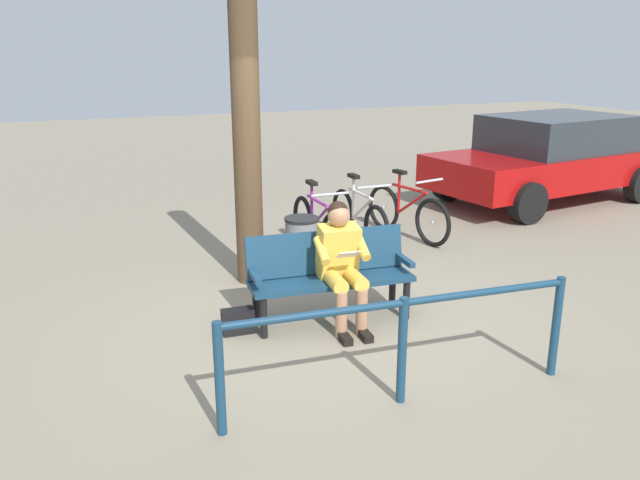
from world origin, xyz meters
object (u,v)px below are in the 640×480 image
at_px(person_reading, 341,259).
at_px(tree_trunk, 247,138).
at_px(parked_car, 549,157).
at_px(handbag, 238,321).
at_px(litter_bin, 302,248).
at_px(bicycle_red, 359,218).
at_px(bicycle_purple, 317,227).
at_px(bicycle_black, 407,213).
at_px(bench, 329,270).

bearing_deg(person_reading, tree_trunk, -68.04).
bearing_deg(tree_trunk, person_reading, 106.91).
bearing_deg(parked_car, handbag, 18.75).
bearing_deg(tree_trunk, litter_bin, 162.72).
height_order(bicycle_red, bicycle_purple, same).
bearing_deg(bicycle_black, bicycle_red, -99.95).
xyz_separation_m(bicycle_purple, parked_car, (-4.83, -1.25, 0.41)).
distance_m(tree_trunk, bicycle_purple, 1.78).
height_order(bench, bicycle_purple, bicycle_purple).
xyz_separation_m(tree_trunk, parked_car, (-5.90, -1.85, -0.87)).
height_order(bicycle_black, bicycle_red, same).
bearing_deg(handbag, tree_trunk, -111.61).
xyz_separation_m(bench, handbag, (0.93, -0.00, -0.39)).
bearing_deg(bicycle_purple, litter_bin, -32.74).
xyz_separation_m(bench, bicycle_purple, (-0.67, -1.94, -0.15)).
bearing_deg(parked_car, person_reading, 24.05).
relative_size(person_reading, bicycle_purple, 0.71).
relative_size(bench, bicycle_purple, 0.97).
bearing_deg(tree_trunk, bench, 106.94).
xyz_separation_m(tree_trunk, bicycle_black, (-2.53, -0.83, -1.28)).
xyz_separation_m(person_reading, bicycle_black, (-2.07, -2.33, -0.31)).
bearing_deg(parked_car, bicycle_red, 6.72).
bearing_deg(litter_bin, bicycle_black, -152.99).
xyz_separation_m(bench, bicycle_red, (-1.36, -2.13, -0.15)).
relative_size(bench, person_reading, 1.36).
relative_size(person_reading, litter_bin, 1.64).
distance_m(bench, handbag, 1.01).
bearing_deg(bench, tree_trunk, -68.02).
height_order(bench, parked_car, parked_car).
relative_size(bench, bicycle_black, 0.99).
distance_m(bicycle_black, bicycle_purple, 1.47).
bearing_deg(bicycle_black, handbag, -66.85).
height_order(handbag, bicycle_black, bicycle_black).
distance_m(litter_bin, bicycle_purple, 0.93).
xyz_separation_m(handbag, bicycle_black, (-3.06, -2.16, 0.24)).
height_order(bench, person_reading, person_reading).
height_order(bench, bicycle_black, bicycle_black).
height_order(person_reading, bicycle_black, person_reading).
distance_m(bench, bicycle_purple, 2.06).
distance_m(bicycle_black, bicycle_red, 0.76).
bearing_deg(bench, parked_car, -144.83).
relative_size(bicycle_black, parked_car, 0.38).
bearing_deg(bicycle_red, bicycle_black, 91.47).
bearing_deg(tree_trunk, bicycle_black, -161.93).
distance_m(handbag, bicycle_red, 3.14).
height_order(litter_bin, parked_car, parked_car).
distance_m(tree_trunk, bicycle_black, 2.95).
bearing_deg(bicycle_purple, parked_car, 104.75).
distance_m(bicycle_red, parked_car, 4.29).
relative_size(person_reading, parked_car, 0.27).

